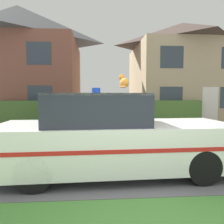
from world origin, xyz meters
name	(u,v)px	position (x,y,z in m)	size (l,w,h in m)	color
ground_plane	(157,222)	(0.00, 0.00, 0.00)	(80.00, 80.00, 0.00)	gray
road_strip	(121,149)	(0.00, 3.69, 0.01)	(28.00, 6.13, 0.01)	#5B5B60
garden_hedge	(103,112)	(-0.34, 10.04, 0.64)	(11.45, 0.75, 1.29)	#4C7233
police_car	(112,137)	(-0.42, 1.76, 0.74)	(4.64, 1.88, 1.69)	black
cat	(124,82)	(-0.20, 1.68, 1.82)	(0.23, 0.33, 0.28)	orange
house_left	(19,61)	(-6.27, 13.86, 4.07)	(8.71, 7.11, 7.97)	brown
house_right	(181,70)	(5.65, 13.50, 3.52)	(7.18, 6.76, 6.92)	tan
wheelie_bin	(45,116)	(-3.25, 8.48, 0.58)	(0.59, 0.67, 1.15)	#474C8C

